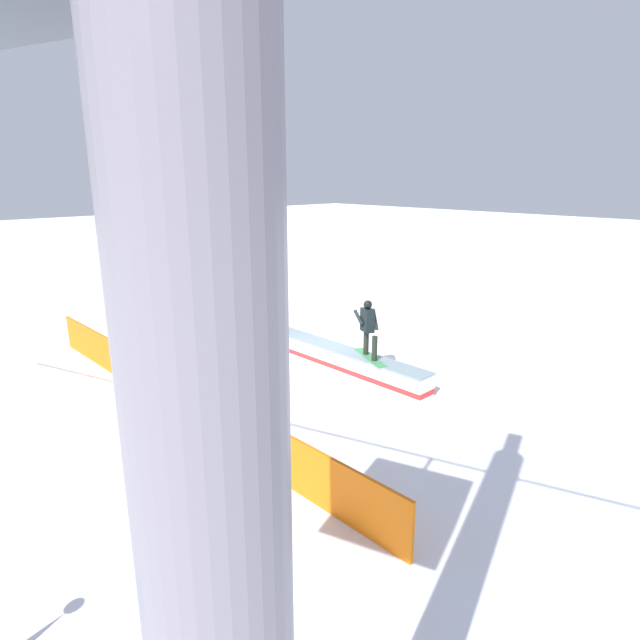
# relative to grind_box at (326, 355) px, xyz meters

# --- Properties ---
(ground_plane) EXTENTS (120.00, 120.00, 0.00)m
(ground_plane) POSITION_rel_grind_box_xyz_m (0.00, 0.00, -0.27)
(ground_plane) COLOR white
(grind_box) EXTENTS (6.83, 0.69, 0.59)m
(grind_box) POSITION_rel_grind_box_xyz_m (0.00, 0.00, 0.00)
(grind_box) COLOR white
(grind_box) RESTS_ON ground_plane
(snowboarder) EXTENTS (1.50, 0.86, 1.46)m
(snowboarder) POSITION_rel_grind_box_xyz_m (-1.47, -0.07, 1.12)
(snowboarder) COLOR #3E9052
(snowboarder) RESTS_ON grind_box
(safety_fence) EXTENTS (12.98, 0.13, 0.97)m
(safety_fence) POSITION_rel_grind_box_xyz_m (0.00, 4.67, 0.22)
(safety_fence) COLOR orange
(safety_fence) RESTS_ON ground_plane
(trail_marker) EXTENTS (0.40, 0.10, 2.16)m
(trail_marker) POSITION_rel_grind_box_xyz_m (4.33, -0.72, 0.88)
(trail_marker) COLOR #262628
(trail_marker) RESTS_ON ground_plane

